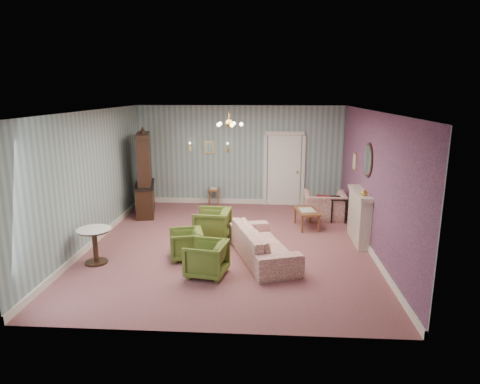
# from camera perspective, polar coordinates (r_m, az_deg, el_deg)

# --- Properties ---
(floor) EXTENTS (7.00, 7.00, 0.00)m
(floor) POSITION_cam_1_polar(r_m,az_deg,el_deg) (9.39, -1.38, -7.09)
(floor) COLOR #905356
(floor) RESTS_ON ground
(ceiling) EXTENTS (7.00, 7.00, 0.00)m
(ceiling) POSITION_cam_1_polar(r_m,az_deg,el_deg) (8.80, -1.49, 10.87)
(ceiling) COLOR white
(ceiling) RESTS_ON ground
(wall_back) EXTENTS (6.00, 0.00, 6.00)m
(wall_back) POSITION_cam_1_polar(r_m,az_deg,el_deg) (12.42, -0.03, 4.92)
(wall_back) COLOR gray
(wall_back) RESTS_ON ground
(wall_front) EXTENTS (6.00, 0.00, 6.00)m
(wall_front) POSITION_cam_1_polar(r_m,az_deg,el_deg) (5.63, -4.55, -5.77)
(wall_front) COLOR gray
(wall_front) RESTS_ON ground
(wall_left) EXTENTS (0.00, 7.00, 7.00)m
(wall_left) POSITION_cam_1_polar(r_m,az_deg,el_deg) (9.71, -19.36, 1.73)
(wall_left) COLOR gray
(wall_left) RESTS_ON ground
(wall_right) EXTENTS (0.00, 7.00, 7.00)m
(wall_right) POSITION_cam_1_polar(r_m,az_deg,el_deg) (9.22, 17.48, 1.28)
(wall_right) COLOR gray
(wall_right) RESTS_ON ground
(wall_right_floral) EXTENTS (0.00, 7.00, 7.00)m
(wall_right_floral) POSITION_cam_1_polar(r_m,az_deg,el_deg) (9.22, 17.39, 1.28)
(wall_right_floral) COLOR #B75B79
(wall_right_floral) RESTS_ON ground
(door) EXTENTS (1.12, 0.12, 2.16)m
(door) POSITION_cam_1_polar(r_m,az_deg,el_deg) (12.43, 5.96, 3.13)
(door) COLOR white
(door) RESTS_ON floor
(olive_chair_a) EXTENTS (0.76, 0.80, 0.71)m
(olive_chair_a) POSITION_cam_1_polar(r_m,az_deg,el_deg) (7.79, -4.57, -8.76)
(olive_chair_a) COLOR #556824
(olive_chair_a) RESTS_ON floor
(olive_chair_b) EXTENTS (0.74, 0.77, 0.66)m
(olive_chair_b) POSITION_cam_1_polar(r_m,az_deg,el_deg) (8.62, -7.31, -6.81)
(olive_chair_b) COLOR #556824
(olive_chair_b) RESTS_ON floor
(olive_chair_c) EXTENTS (0.77, 0.81, 0.79)m
(olive_chair_c) POSITION_cam_1_polar(r_m,az_deg,el_deg) (9.58, -3.79, -4.21)
(olive_chair_c) COLOR #556824
(olive_chair_c) RESTS_ON floor
(sofa_chintz) EXTENTS (1.32, 2.32, 0.87)m
(sofa_chintz) POSITION_cam_1_polar(r_m,az_deg,el_deg) (8.50, 3.13, -6.24)
(sofa_chintz) COLOR #A2414A
(sofa_chintz) RESTS_ON floor
(wingback_chair) EXTENTS (1.10, 0.73, 0.94)m
(wingback_chair) POSITION_cam_1_polar(r_m,az_deg,el_deg) (11.35, 11.37, -1.24)
(wingback_chair) COLOR #A2414A
(wingback_chair) RESTS_ON floor
(dresser) EXTENTS (0.80, 1.48, 2.34)m
(dresser) POSITION_cam_1_polar(r_m,az_deg,el_deg) (11.69, -12.83, 2.66)
(dresser) COLOR black
(dresser) RESTS_ON floor
(fireplace) EXTENTS (0.30, 1.40, 1.16)m
(fireplace) POSITION_cam_1_polar(r_m,az_deg,el_deg) (9.78, 15.78, -3.19)
(fireplace) COLOR beige
(fireplace) RESTS_ON floor
(mantel_vase) EXTENTS (0.15, 0.15, 0.15)m
(mantel_vase) POSITION_cam_1_polar(r_m,az_deg,el_deg) (9.23, 16.42, -0.01)
(mantel_vase) COLOR gold
(mantel_vase) RESTS_ON fireplace
(oval_mirror) EXTENTS (0.04, 0.76, 0.84)m
(oval_mirror) POSITION_cam_1_polar(r_m,az_deg,el_deg) (9.53, 16.85, 4.15)
(oval_mirror) COLOR white
(oval_mirror) RESTS_ON wall_right
(framed_print) EXTENTS (0.04, 0.34, 0.42)m
(framed_print) POSITION_cam_1_polar(r_m,az_deg,el_deg) (10.87, 15.23, 4.01)
(framed_print) COLOR gold
(framed_print) RESTS_ON wall_right
(coffee_table) EXTENTS (0.63, 0.96, 0.45)m
(coffee_table) POSITION_cam_1_polar(r_m,az_deg,el_deg) (10.58, 8.96, -3.58)
(coffee_table) COLOR brown
(coffee_table) RESTS_ON floor
(side_table_black) EXTENTS (0.47, 0.47, 0.64)m
(side_table_black) POSITION_cam_1_polar(r_m,az_deg,el_deg) (11.18, 13.12, -2.32)
(side_table_black) COLOR black
(side_table_black) RESTS_ON floor
(pedestal_table) EXTENTS (0.73, 0.73, 0.71)m
(pedestal_table) POSITION_cam_1_polar(r_m,az_deg,el_deg) (8.77, -18.95, -6.90)
(pedestal_table) COLOR black
(pedestal_table) RESTS_ON floor
(nesting_table) EXTENTS (0.38, 0.46, 0.56)m
(nesting_table) POSITION_cam_1_polar(r_m,az_deg,el_deg) (12.38, -3.58, -0.65)
(nesting_table) COLOR brown
(nesting_table) RESTS_ON floor
(gilt_mirror_back) EXTENTS (0.28, 0.06, 0.36)m
(gilt_mirror_back) POSITION_cam_1_polar(r_m,az_deg,el_deg) (12.44, -4.20, 6.06)
(gilt_mirror_back) COLOR gold
(gilt_mirror_back) RESTS_ON wall_back
(sconce_left) EXTENTS (0.16, 0.12, 0.30)m
(sconce_left) POSITION_cam_1_polar(r_m,az_deg,el_deg) (12.50, -6.73, 6.04)
(sconce_left) COLOR gold
(sconce_left) RESTS_ON wall_back
(sconce_right) EXTENTS (0.16, 0.12, 0.30)m
(sconce_right) POSITION_cam_1_polar(r_m,az_deg,el_deg) (12.35, -1.67, 6.04)
(sconce_right) COLOR gold
(sconce_right) RESTS_ON wall_back
(chandelier) EXTENTS (0.56, 0.56, 0.36)m
(chandelier) POSITION_cam_1_polar(r_m,az_deg,el_deg) (8.82, -1.48, 9.12)
(chandelier) COLOR gold
(chandelier) RESTS_ON ceiling
(burgundy_cushion) EXTENTS (0.41, 0.28, 0.39)m
(burgundy_cushion) POSITION_cam_1_polar(r_m,az_deg,el_deg) (11.19, 11.21, -1.37)
(burgundy_cushion) COLOR maroon
(burgundy_cushion) RESTS_ON wingback_chair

